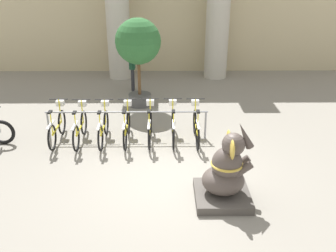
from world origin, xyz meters
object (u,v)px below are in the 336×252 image
at_px(bicycle_0, 57,126).
at_px(elephant_statue, 226,174).
at_px(bicycle_4, 150,126).
at_px(bicycle_5, 173,126).
at_px(bicycle_3, 127,126).
at_px(person_pedestrian, 132,64).
at_px(potted_tree, 138,46).
at_px(bicycle_2, 103,127).
at_px(bicycle_1, 80,127).
at_px(bicycle_6, 196,126).

bearing_deg(bicycle_0, elephant_statue, -34.12).
height_order(bicycle_4, elephant_statue, elephant_statue).
xyz_separation_m(bicycle_5, elephant_statue, (0.95, -2.67, 0.16)).
distance_m(bicycle_3, person_pedestrian, 4.14).
bearing_deg(bicycle_4, elephant_statue, -60.03).
distance_m(bicycle_4, elephant_statue, 3.09).
height_order(bicycle_5, potted_tree, potted_tree).
distance_m(bicycle_2, person_pedestrian, 4.18).
height_order(elephant_statue, potted_tree, potted_tree).
bearing_deg(bicycle_4, bicycle_1, -178.06).
height_order(bicycle_2, bicycle_5, same).
xyz_separation_m(bicycle_4, potted_tree, (-0.42, 2.57, 1.53)).
height_order(bicycle_0, bicycle_6, same).
relative_size(bicycle_0, bicycle_3, 1.00).
bearing_deg(bicycle_4, bicycle_0, -179.60).
relative_size(bicycle_2, person_pedestrian, 0.98).
bearing_deg(bicycle_5, elephant_statue, -70.47).
bearing_deg(bicycle_3, bicycle_0, 179.60).
height_order(bicycle_6, potted_tree, potted_tree).
xyz_separation_m(bicycle_3, person_pedestrian, (-0.16, 4.10, 0.58)).
bearing_deg(bicycle_3, potted_tree, 86.15).
height_order(bicycle_1, bicycle_4, same).
distance_m(bicycle_1, potted_tree, 3.33).
relative_size(bicycle_5, potted_tree, 0.59).
xyz_separation_m(bicycle_1, bicycle_4, (1.78, 0.06, 0.00)).
height_order(bicycle_5, person_pedestrian, person_pedestrian).
bearing_deg(bicycle_1, elephant_statue, -38.15).
bearing_deg(potted_tree, bicycle_6, -58.18).
height_order(bicycle_1, potted_tree, potted_tree).
relative_size(person_pedestrian, potted_tree, 0.60).
xyz_separation_m(bicycle_2, elephant_statue, (2.73, -2.62, 0.16)).
bearing_deg(bicycle_6, bicycle_3, -179.72).
height_order(bicycle_2, potted_tree, potted_tree).
bearing_deg(person_pedestrian, bicycle_3, -87.73).
distance_m(bicycle_0, bicycle_1, 0.60).
relative_size(bicycle_3, person_pedestrian, 0.98).
bearing_deg(bicycle_1, bicycle_4, 1.94).
xyz_separation_m(bicycle_1, potted_tree, (1.36, 2.63, 1.53)).
bearing_deg(bicycle_0, person_pedestrian, 68.36).
distance_m(bicycle_2, potted_tree, 3.13).
bearing_deg(bicycle_2, bicycle_0, 178.27).
xyz_separation_m(person_pedestrian, potted_tree, (0.34, -1.50, 0.95)).
relative_size(bicycle_5, bicycle_6, 1.00).
xyz_separation_m(bicycle_0, elephant_statue, (3.92, -2.65, 0.16)).
xyz_separation_m(bicycle_4, elephant_statue, (1.54, -2.67, 0.16)).
distance_m(bicycle_3, bicycle_6, 1.78).
bearing_deg(elephant_statue, bicycle_6, 97.56).
relative_size(bicycle_4, person_pedestrian, 0.98).
distance_m(bicycle_0, bicycle_3, 1.78).
bearing_deg(bicycle_5, person_pedestrian, 108.35).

